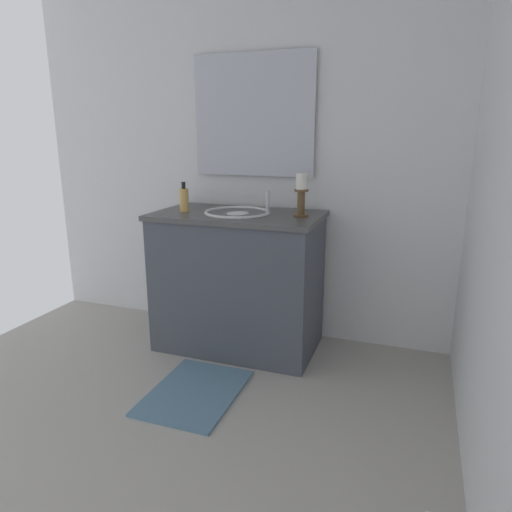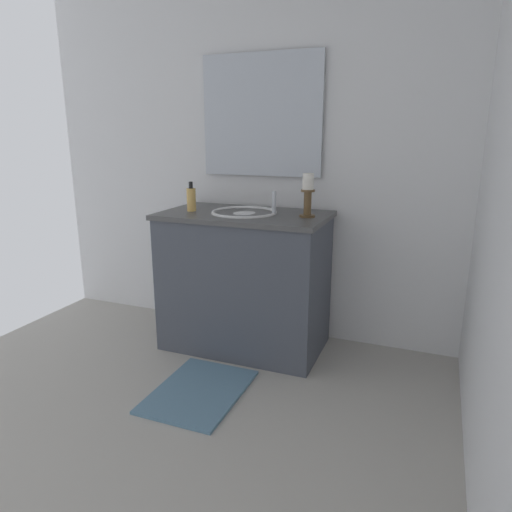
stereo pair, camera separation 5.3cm
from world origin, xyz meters
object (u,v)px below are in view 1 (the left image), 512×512
object	(u,v)px
vanity_cabinet	(238,281)
soap_bottle	(184,199)
sink_basin	(238,219)
mirror	(253,116)
bath_mat	(195,392)
candle_holder_tall	(301,194)

from	to	relation	value
vanity_cabinet	soap_bottle	size ratio (longest dim) A/B	5.64
sink_basin	soap_bottle	xyz separation A→B (m)	(0.05, -0.33, 0.11)
mirror	bath_mat	size ratio (longest dim) A/B	1.31
candle_holder_tall	sink_basin	bearing A→B (deg)	-88.18
soap_bottle	mirror	bearing A→B (deg)	135.46
mirror	vanity_cabinet	bearing A→B (deg)	-0.01
mirror	bath_mat	world-z (taller)	mirror
vanity_cabinet	sink_basin	distance (m)	0.39
mirror	soap_bottle	xyz separation A→B (m)	(0.33, -0.33, -0.50)
mirror	bath_mat	bearing A→B (deg)	0.00
vanity_cabinet	candle_holder_tall	world-z (taller)	candle_holder_tall
sink_basin	bath_mat	size ratio (longest dim) A/B	0.67
sink_basin	candle_holder_tall	world-z (taller)	candle_holder_tall
vanity_cabinet	mirror	size ratio (longest dim) A/B	1.29
candle_holder_tall	mirror	bearing A→B (deg)	-124.59
mirror	candle_holder_tall	world-z (taller)	mirror
candle_holder_tall	bath_mat	size ratio (longest dim) A/B	0.41
vanity_cabinet	candle_holder_tall	distance (m)	0.68
sink_basin	soap_bottle	size ratio (longest dim) A/B	2.23
vanity_cabinet	mirror	xyz separation A→B (m)	(-0.28, 0.00, 1.00)
vanity_cabinet	mirror	distance (m)	1.04
sink_basin	soap_bottle	distance (m)	0.35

